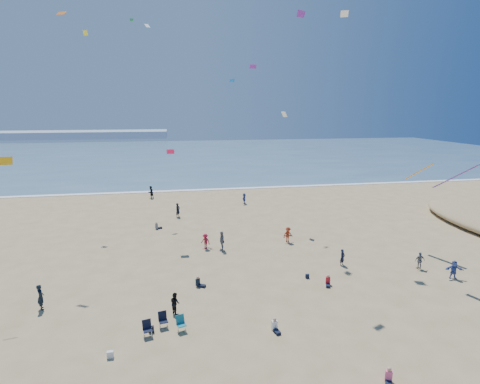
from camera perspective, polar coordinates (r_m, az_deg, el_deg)
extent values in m
plane|color=tan|center=(21.37, -1.65, -26.05)|extent=(220.00, 220.00, 0.00)
cube|color=#476B84|center=(112.34, -8.93, 5.60)|extent=(220.00, 100.00, 0.06)
cube|color=white|center=(62.99, -7.77, 0.25)|extent=(220.00, 1.20, 0.08)
cube|color=#7A8EA8|center=(195.57, -27.56, 7.71)|extent=(110.00, 20.00, 3.20)
imported|color=black|center=(47.63, -9.45, -2.75)|extent=(0.76, 0.78, 1.81)
imported|color=black|center=(58.46, -13.46, -0.03)|extent=(1.15, 1.16, 1.89)
imported|color=black|center=(26.26, -9.87, -16.32)|extent=(0.85, 0.90, 1.47)
imported|color=#33468C|center=(53.61, 0.64, -1.00)|extent=(0.85, 1.51, 1.55)
imported|color=gray|center=(36.16, -2.77, -7.46)|extent=(0.70, 1.21, 1.94)
imported|color=black|center=(29.55, -28.10, -13.93)|extent=(0.67, 0.77, 1.78)
imported|color=gray|center=(35.70, 25.71, -9.39)|extent=(0.90, 0.42, 1.50)
imported|color=#384E9C|center=(35.08, 29.80, -10.22)|extent=(1.45, 0.83, 1.49)
imported|color=black|center=(34.12, 15.34, -9.59)|extent=(0.64, 0.58, 1.47)
imported|color=maroon|center=(36.85, -5.29, -7.48)|extent=(1.10, 1.03, 1.49)
imported|color=#9A2E16|center=(38.65, 7.31, -6.47)|extent=(1.15, 0.83, 1.60)
cube|color=silver|center=(23.40, -19.17, -22.36)|extent=(0.35, 0.20, 0.40)
cube|color=black|center=(24.89, -13.36, -19.69)|extent=(0.30, 0.22, 0.38)
cube|color=black|center=(31.32, 10.21, -12.51)|extent=(0.28, 0.18, 0.34)
cube|color=white|center=(52.74, -13.96, 23.38)|extent=(0.77, 0.78, 0.48)
cube|color=orange|center=(37.99, -25.54, 23.38)|extent=(0.92, 0.70, 0.32)
cube|color=purple|center=(32.21, 9.27, 25.23)|extent=(0.79, 0.50, 0.46)
cube|color=purple|center=(47.56, 2.00, 18.57)|extent=(0.86, 0.38, 0.45)
cube|color=white|center=(43.50, 6.76, 11.66)|extent=(0.69, 0.73, 0.61)
cube|color=#C7124E|center=(37.79, -10.55, 6.07)|extent=(0.75, 0.40, 0.50)
cube|color=green|center=(56.75, -16.19, 23.89)|extent=(0.47, 0.23, 0.37)
cube|color=yellow|center=(49.66, -22.48, 21.50)|extent=(0.54, 0.33, 0.55)
cube|color=white|center=(40.13, 15.62, 24.69)|extent=(0.84, 0.72, 0.49)
cube|color=#1880D2|center=(50.34, -1.22, 16.62)|extent=(0.66, 0.55, 0.41)
cube|color=#FEA50D|center=(29.38, -32.12, 4.03)|extent=(0.87, 0.48, 0.52)
cube|color=#64269B|center=(32.23, 29.95, 2.03)|extent=(0.35, 3.14, 2.21)
cube|color=orange|center=(39.28, 25.65, 2.83)|extent=(0.35, 2.64, 1.87)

